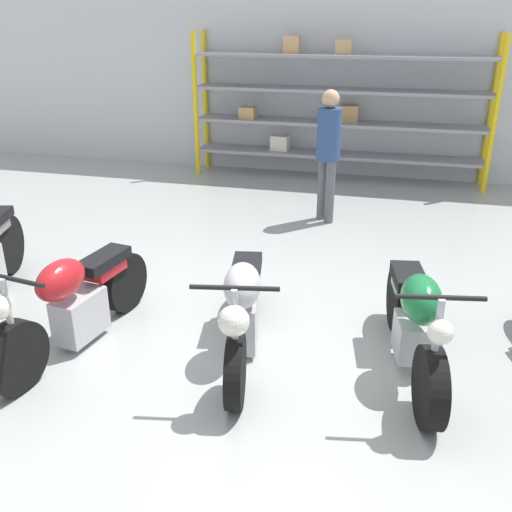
# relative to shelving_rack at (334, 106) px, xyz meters

# --- Properties ---
(ground_plane) EXTENTS (30.00, 30.00, 0.00)m
(ground_plane) POSITION_rel_shelving_rack_xyz_m (-0.07, -5.63, -1.25)
(ground_plane) COLOR #9EA3A0
(back_wall) EXTENTS (30.00, 0.08, 3.60)m
(back_wall) POSITION_rel_shelving_rack_xyz_m (-0.07, 0.36, 0.55)
(back_wall) COLOR silver
(back_wall) RESTS_ON ground_plane
(shelving_rack) EXTENTS (4.98, 0.63, 2.42)m
(shelving_rack) POSITION_rel_shelving_rack_xyz_m (0.00, 0.00, 0.00)
(shelving_rack) COLOR yellow
(shelving_rack) RESTS_ON ground_plane
(motorcycle_red) EXTENTS (0.72, 2.02, 0.98)m
(motorcycle_red) POSITION_rel_shelving_rack_xyz_m (-1.51, -5.97, -0.83)
(motorcycle_red) COLOR black
(motorcycle_red) RESTS_ON ground_plane
(motorcycle_silver) EXTENTS (0.70, 2.10, 0.98)m
(motorcycle_silver) POSITION_rel_shelving_rack_xyz_m (-0.06, -5.72, -0.82)
(motorcycle_silver) COLOR black
(motorcycle_silver) RESTS_ON ground_plane
(motorcycle_green) EXTENTS (0.64, 1.96, 1.02)m
(motorcycle_green) POSITION_rel_shelving_rack_xyz_m (1.36, -5.66, -0.80)
(motorcycle_green) COLOR black
(motorcycle_green) RESTS_ON ground_plane
(person_browsing) EXTENTS (0.45, 0.45, 1.80)m
(person_browsing) POSITION_rel_shelving_rack_xyz_m (0.19, -2.21, -0.18)
(person_browsing) COLOR #595960
(person_browsing) RESTS_ON ground_plane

